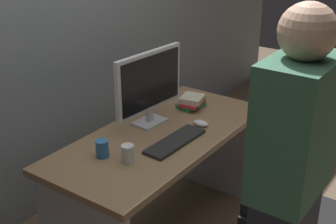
% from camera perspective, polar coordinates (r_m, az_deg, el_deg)
% --- Properties ---
extents(desk, '(1.48, 0.67, 0.73)m').
position_cam_1_polar(desk, '(2.81, -0.84, -6.70)').
color(desk, '#93704C').
rests_on(desk, ground).
extents(office_chair, '(0.52, 0.52, 0.94)m').
position_cam_1_polar(office_chair, '(2.58, 14.13, -12.69)').
color(office_chair, black).
rests_on(office_chair, ground).
extents(person_at_desk, '(0.40, 0.24, 1.64)m').
position_cam_1_polar(person_at_desk, '(2.03, 14.64, -9.67)').
color(person_at_desk, '#262838').
rests_on(person_at_desk, ground).
extents(monitor, '(0.54, 0.15, 0.46)m').
position_cam_1_polar(monitor, '(2.73, -2.32, 3.48)').
color(monitor, silver).
rests_on(monitor, desk).
extents(keyboard, '(0.43, 0.14, 0.02)m').
position_cam_1_polar(keyboard, '(2.59, 0.88, -3.68)').
color(keyboard, '#262626').
rests_on(keyboard, desk).
extents(mouse, '(0.06, 0.10, 0.03)m').
position_cam_1_polar(mouse, '(2.80, 4.10, -1.40)').
color(mouse, white).
rests_on(mouse, desk).
extents(cup_near_keyboard, '(0.07, 0.07, 0.10)m').
position_cam_1_polar(cup_near_keyboard, '(2.39, -5.04, -5.19)').
color(cup_near_keyboard, silver).
rests_on(cup_near_keyboard, desk).
extents(cup_by_monitor, '(0.07, 0.07, 0.09)m').
position_cam_1_polar(cup_by_monitor, '(2.46, -8.18, -4.53)').
color(cup_by_monitor, '#3372B2').
rests_on(cup_by_monitor, desk).
extents(book_stack, '(0.20, 0.17, 0.08)m').
position_cam_1_polar(book_stack, '(3.04, 2.98, 1.27)').
color(book_stack, '#338C59').
rests_on(book_stack, desk).
extents(handbag, '(0.34, 0.14, 0.38)m').
position_cam_1_polar(handbag, '(3.23, 13.38, -10.70)').
color(handbag, maroon).
rests_on(handbag, ground).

